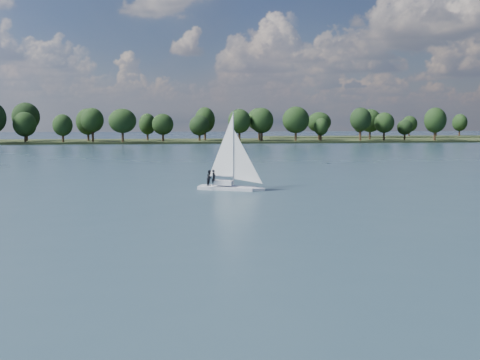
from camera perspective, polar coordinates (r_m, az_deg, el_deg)
The scene contains 5 objects.
ground at distance 110.38m, azimuth -9.18°, elevation 1.87°, with size 700.00×700.00×0.00m, color #233342.
far_shore at distance 222.19m, azimuth -8.12°, elevation 4.03°, with size 660.00×40.00×1.50m, color black.
far_shore_back at distance 311.85m, azimuth 23.02°, elevation 4.21°, with size 220.00×30.00×1.40m, color black.
sailboat at distance 64.62m, azimuth -1.36°, elevation 1.37°, with size 7.71×4.84×9.86m.
treeline at distance 219.51m, azimuth -14.07°, elevation 5.99°, with size 562.57×73.71×18.77m.
Camera 1 is at (4.17, -10.00, 8.20)m, focal length 40.00 mm.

